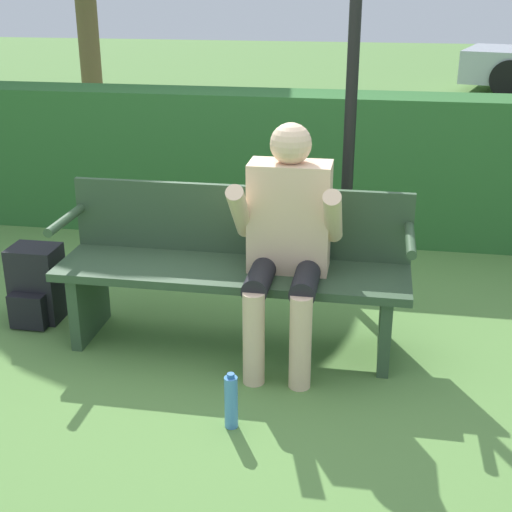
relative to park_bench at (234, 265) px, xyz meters
name	(u,v)px	position (x,y,z in m)	size (l,w,h in m)	color
ground_plane	(233,344)	(0.00, -0.06, -0.45)	(40.00, 40.00, 0.00)	#5B8942
hedge_back	(281,165)	(0.00, 1.86, 0.10)	(12.00, 0.47, 1.11)	#2D662D
park_bench	(234,265)	(0.00, 0.00, 0.00)	(1.90, 0.49, 0.86)	#334C33
person_seated	(287,233)	(0.30, -0.11, 0.24)	(0.56, 0.58, 1.24)	beige
backpack	(36,286)	(-1.21, 0.06, -0.24)	(0.28, 0.30, 0.45)	black
water_bottle	(231,402)	(0.15, -0.83, -0.32)	(0.06, 0.06, 0.28)	#4C8CCC
signpost	(352,88)	(0.56, 0.67, 0.87)	(0.36, 0.09, 2.35)	black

